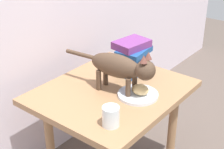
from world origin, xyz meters
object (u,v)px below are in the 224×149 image
side_table (112,103)px  candle_jar (111,117)px  plate (138,95)px  cat (121,67)px  book_stack (132,57)px  bread_roll (140,90)px

side_table → candle_jar: (-0.23, -0.18, 0.11)m
side_table → plate: plate is taller
cat → book_stack: bearing=22.5°
plate → book_stack: book_stack is taller
book_stack → bread_roll: bearing=-136.1°
side_table → book_stack: 0.27m
cat → bread_roll: bearing=-77.2°
side_table → plate: 0.16m
cat → book_stack: cat is taller
bread_roll → candle_jar: candle_jar is taller
cat → side_table: bearing=93.1°
book_stack → candle_jar: bearing=-154.4°
side_table → cat: 0.22m
bread_roll → candle_jar: 0.26m
plate → book_stack: (0.19, 0.17, 0.08)m
plate → cat: (-0.02, 0.08, 0.13)m
side_table → book_stack: size_ratio=3.59×
bread_roll → candle_jar: (-0.26, -0.03, -0.00)m
plate → cat: size_ratio=0.39×
side_table → plate: (0.03, -0.13, 0.08)m
book_stack → candle_jar: 0.50m
candle_jar → plate: bearing=10.1°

